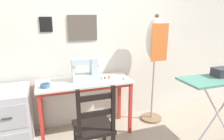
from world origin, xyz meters
name	(u,v)px	position (x,y,z in m)	size (l,w,h in m)	color
wall_back	(79,38)	(0.00, 0.56, 1.28)	(10.00, 0.07, 2.55)	silver
sewing_table	(85,88)	(0.00, 0.23, 0.65)	(1.21, 0.49, 0.75)	silver
sewing_machine	(86,70)	(0.03, 0.27, 0.89)	(0.35, 0.17, 0.32)	silver
fabric_bowl	(45,85)	(-0.48, 0.16, 0.77)	(0.12, 0.12, 0.05)	teal
scissors	(124,79)	(0.52, 0.16, 0.75)	(0.10, 0.11, 0.01)	silver
thread_spool_near_machine	(101,78)	(0.22, 0.24, 0.77)	(0.04, 0.04, 0.03)	green
thread_spool_mid_table	(105,77)	(0.28, 0.26, 0.77)	(0.03, 0.03, 0.03)	purple
thread_spool_far_edge	(109,77)	(0.33, 0.22, 0.77)	(0.04, 0.04, 0.04)	orange
wooden_chair	(94,128)	(-0.04, -0.37, 0.44)	(0.40, 0.38, 0.93)	black
filing_cabinet	(13,120)	(-0.89, 0.20, 0.37)	(0.42, 0.57, 0.75)	#B7B7BC
dress_form	(155,47)	(1.04, 0.27, 1.14)	(0.32, 0.32, 1.59)	#846647
ironing_board	(222,81)	(1.44, -0.55, 0.84)	(1.02, 0.38, 0.90)	#518E7A
storage_box	(222,72)	(1.45, -0.52, 0.94)	(0.20, 0.16, 0.10)	#333338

